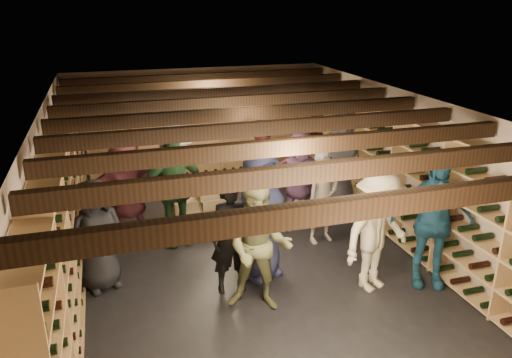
{
  "coord_description": "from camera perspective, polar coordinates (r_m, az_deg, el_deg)",
  "views": [
    {
      "loc": [
        -1.9,
        -6.69,
        3.8
      ],
      "look_at": [
        0.2,
        0.2,
        1.18
      ],
      "focal_mm": 35.0,
      "sensor_mm": 36.0,
      "label": 1
    }
  ],
  "objects": [
    {
      "name": "person_3",
      "position": [
        6.9,
        13.7,
        -5.82
      ],
      "size": [
        1.26,
        0.96,
        1.72
      ],
      "primitive_type": "imported",
      "rotation": [
        0.0,
        0.0,
        0.33
      ],
      "color": "beige",
      "rests_on": "ground"
    },
    {
      "name": "person_12",
      "position": [
        9.42,
        9.6,
        1.93
      ],
      "size": [
        0.96,
        0.68,
        1.85
      ],
      "primitive_type": "imported",
      "rotation": [
        0.0,
        0.0,
        -0.1
      ],
      "color": "#39393E",
      "rests_on": "ground"
    },
    {
      "name": "person_5",
      "position": [
        8.32,
        -14.46,
        -1.09
      ],
      "size": [
        1.73,
        0.79,
        1.79
      ],
      "primitive_type": "imported",
      "rotation": [
        0.0,
        0.0,
        0.16
      ],
      "color": "brown",
      "rests_on": "ground"
    },
    {
      "name": "crate_loose",
      "position": [
        9.56,
        5.65,
        -2.97
      ],
      "size": [
        0.58,
        0.48,
        0.17
      ],
      "primitive_type": "cube",
      "rotation": [
        0.0,
        0.0,
        -0.36
      ],
      "color": "tan",
      "rests_on": "ground"
    },
    {
      "name": "ceiling_joists",
      "position": [
        7.12,
        -1.1,
        7.5
      ],
      "size": [
        5.4,
        7.12,
        0.18
      ],
      "color": "black",
      "rests_on": "ground"
    },
    {
      "name": "crate_stack_left",
      "position": [
        8.82,
        -5.05,
        -2.58
      ],
      "size": [
        0.55,
        0.41,
        0.85
      ],
      "rotation": [
        0.0,
        0.0,
        0.16
      ],
      "color": "tan",
      "rests_on": "ground"
    },
    {
      "name": "ground",
      "position": [
        7.92,
        -0.99,
        -8.67
      ],
      "size": [
        8.0,
        8.0,
        0.0
      ],
      "primitive_type": "plane",
      "color": "black",
      "rests_on": "ground"
    },
    {
      "name": "person_7",
      "position": [
        8.12,
        7.66,
        -2.0
      ],
      "size": [
        0.64,
        0.49,
        1.57
      ],
      "primitive_type": "imported",
      "rotation": [
        0.0,
        0.0,
        0.22
      ],
      "color": "gray",
      "rests_on": "ground"
    },
    {
      "name": "crate_stack_right",
      "position": [
        8.82,
        -7.7,
        -3.89
      ],
      "size": [
        0.53,
        0.37,
        0.51
      ],
      "rotation": [
        0.0,
        0.0,
        0.08
      ],
      "color": "tan",
      "rests_on": "ground"
    },
    {
      "name": "person_11",
      "position": [
        8.95,
        5.05,
        0.38
      ],
      "size": [
        1.57,
        0.8,
        1.62
      ],
      "primitive_type": "imported",
      "rotation": [
        0.0,
        0.0,
        -0.22
      ],
      "color": "#8F5E99",
      "rests_on": "ground"
    },
    {
      "name": "person_8",
      "position": [
        8.61,
        1.02,
        0.63
      ],
      "size": [
        1.03,
        0.87,
        1.89
      ],
      "primitive_type": "imported",
      "rotation": [
        0.0,
        0.0,
        0.18
      ],
      "color": "#481C1E",
      "rests_on": "ground"
    },
    {
      "name": "ceiling",
      "position": [
        7.09,
        -1.11,
        8.61
      ],
      "size": [
        5.5,
        8.0,
        0.01
      ],
      "primitive_type": "cube",
      "color": "beige",
      "rests_on": "walls"
    },
    {
      "name": "person_2",
      "position": [
        6.29,
        0.38,
        -7.82
      ],
      "size": [
        1.04,
        0.94,
        1.73
      ],
      "primitive_type": "imported",
      "rotation": [
        0.0,
        0.0,
        -0.42
      ],
      "color": "brown",
      "rests_on": "ground"
    },
    {
      "name": "wine_rack_back",
      "position": [
        11.03,
        -6.56,
        5.56
      ],
      "size": [
        4.7,
        0.3,
        2.15
      ],
      "color": "tan",
      "rests_on": "ground"
    },
    {
      "name": "person_4",
      "position": [
        7.19,
        19.47,
        -4.62
      ],
      "size": [
        1.2,
        0.85,
        1.89
      ],
      "primitive_type": "imported",
      "rotation": [
        0.0,
        0.0,
        -0.39
      ],
      "color": "navy",
      "rests_on": "ground"
    },
    {
      "name": "wine_rack_right",
      "position": [
        8.49,
        15.87,
        0.49
      ],
      "size": [
        0.32,
        7.5,
        2.15
      ],
      "color": "tan",
      "rests_on": "ground"
    },
    {
      "name": "person_1",
      "position": [
        6.69,
        -2.77,
        -6.66
      ],
      "size": [
        0.6,
        0.4,
        1.6
      ],
      "primitive_type": "imported",
      "rotation": [
        0.0,
        0.0,
        -0.03
      ],
      "color": "black",
      "rests_on": "ground"
    },
    {
      "name": "person_6",
      "position": [
        6.98,
        0.47,
        -4.08
      ],
      "size": [
        1.1,
        0.93,
        1.91
      ],
      "primitive_type": "imported",
      "rotation": [
        0.0,
        0.0,
        0.41
      ],
      "color": "#202444",
      "rests_on": "ground"
    },
    {
      "name": "person_9",
      "position": [
        8.55,
        -9.11,
        0.05
      ],
      "size": [
        1.22,
        0.74,
        1.84
      ],
      "primitive_type": "imported",
      "rotation": [
        0.0,
        0.0,
        0.05
      ],
      "color": "#B5AEA5",
      "rests_on": "ground"
    },
    {
      "name": "walls",
      "position": [
        7.42,
        -1.05,
        -0.51
      ],
      "size": [
        5.52,
        8.02,
        2.4
      ],
      "color": "tan",
      "rests_on": "ground"
    },
    {
      "name": "person_10",
      "position": [
        8.03,
        -9.4,
        -1.12
      ],
      "size": [
        1.18,
        0.68,
        1.89
      ],
      "primitive_type": "imported",
      "rotation": [
        0.0,
        0.0,
        0.2
      ],
      "color": "#254A27",
      "rests_on": "ground"
    },
    {
      "name": "person_0",
      "position": [
        7.08,
        -17.68,
        -6.14
      ],
      "size": [
        0.91,
        0.75,
        1.59
      ],
      "primitive_type": "imported",
      "rotation": [
        0.0,
        0.0,
        0.37
      ],
      "color": "black",
      "rests_on": "ground"
    },
    {
      "name": "wine_rack_left",
      "position": [
        7.25,
        -20.99,
        -3.48
      ],
      "size": [
        0.32,
        7.5,
        2.15
      ],
      "color": "tan",
      "rests_on": "ground"
    }
  ]
}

